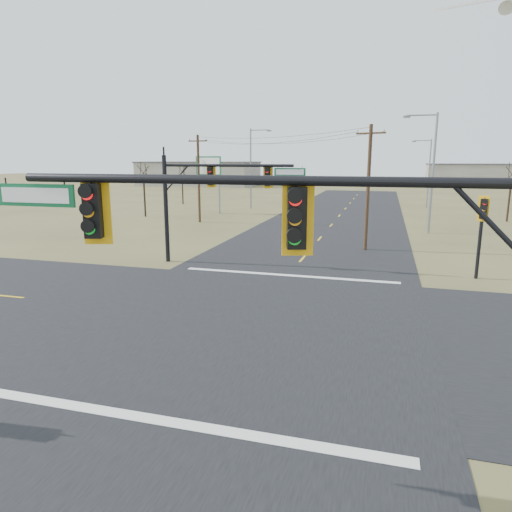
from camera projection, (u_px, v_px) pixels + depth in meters
The scene contains 19 objects.
ground at pixel (250, 321), 18.32m from camera, with size 320.00×320.00×0.00m, color olive.
road_ew at pixel (250, 320), 18.32m from camera, with size 160.00×14.00×0.02m, color black.
road_ns at pixel (250, 320), 18.32m from camera, with size 14.00×160.00×0.02m, color black.
stop_bar_near at pixel (163, 421), 11.26m from camera, with size 12.00×0.40×0.01m, color silver.
stop_bar_far at pixel (288, 275), 25.37m from camera, with size 12.00×0.40×0.01m, color silver.
mast_arm_near at pixel (303, 250), 7.83m from camera, with size 10.33×0.54×6.60m.
mast_arm_far at pixel (212, 186), 27.16m from camera, with size 8.83×0.50×6.60m.
pedestal_signal_ne at pixel (482, 219), 24.01m from camera, with size 0.68×0.60×4.52m.
utility_pole_near at pixel (368, 186), 31.73m from camera, with size 2.02×0.89×8.69m.
utility_pole_far at pixel (199, 177), 46.10m from camera, with size 2.13×0.46×8.74m.
highway_sign at pixel (208, 174), 53.91m from camera, with size 3.49×0.94×6.71m.
streetlight_a at pixel (431, 167), 38.93m from camera, with size 2.86×0.45×10.19m.
streetlight_b at pixel (428, 170), 60.18m from camera, with size 2.49×0.23×8.96m.
streetlight_c at pixel (252, 164), 58.86m from camera, with size 2.84×0.33×10.18m.
bare_tree_a at pixel (143, 171), 50.61m from camera, with size 3.46×3.46×6.43m.
bare_tree_b at pixel (182, 169), 65.16m from camera, with size 2.66×2.66×6.19m.
bare_tree_c at pixel (512, 173), 46.46m from camera, with size 3.07×3.07×6.37m.
warehouse_left at pixel (199, 174), 113.11m from camera, with size 28.00×14.00×5.50m, color #A5A092.
warehouse_mid at pixel (469, 175), 114.67m from camera, with size 20.00×12.00×5.00m, color #A5A092.
Camera 1 is at (4.98, -16.65, 6.36)m, focal length 32.00 mm.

